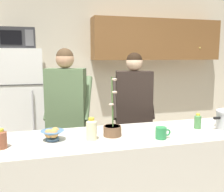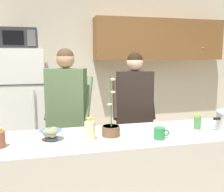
% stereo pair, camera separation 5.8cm
% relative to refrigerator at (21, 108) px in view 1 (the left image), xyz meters
% --- Properties ---
extents(back_wall_unit, '(6.00, 0.48, 2.60)m').
position_rel_refrigerator_xyz_m(back_wall_unit, '(1.25, 0.40, 0.58)').
color(back_wall_unit, beige).
rests_on(back_wall_unit, ground).
extents(kitchen_island, '(2.56, 0.68, 0.92)m').
position_rel_refrigerator_xyz_m(kitchen_island, '(1.00, -1.85, -0.38)').
color(kitchen_island, silver).
rests_on(kitchen_island, ground).
extents(refrigerator, '(0.64, 0.68, 1.68)m').
position_rel_refrigerator_xyz_m(refrigerator, '(0.00, 0.00, 0.00)').
color(refrigerator, white).
rests_on(refrigerator, ground).
extents(microwave, '(0.48, 0.37, 0.28)m').
position_rel_refrigerator_xyz_m(microwave, '(0.00, -0.02, 0.98)').
color(microwave, '#2D2D30').
rests_on(microwave, refrigerator).
extents(person_near_pot, '(0.60, 0.54, 1.67)m').
position_rel_refrigerator_xyz_m(person_near_pot, '(0.55, -1.04, 0.20)').
color(person_near_pot, black).
rests_on(person_near_pot, ground).
extents(person_by_sink, '(0.56, 0.49, 1.62)m').
position_rel_refrigerator_xyz_m(person_by_sink, '(1.32, -1.08, 0.17)').
color(person_by_sink, '#33384C').
rests_on(person_by_sink, ground).
extents(coffee_mug, '(0.13, 0.09, 0.10)m').
position_rel_refrigerator_xyz_m(coffee_mug, '(1.22, -2.02, 0.13)').
color(coffee_mug, '#2D8C4C').
rests_on(coffee_mug, kitchen_island).
extents(bread_bowl, '(0.18, 0.18, 0.10)m').
position_rel_refrigerator_xyz_m(bread_bowl, '(0.37, -1.84, 0.13)').
color(bread_bowl, '#4C7299').
rests_on(bread_bowl, kitchen_island).
extents(bottle_near_edge, '(0.09, 0.09, 0.14)m').
position_rel_refrigerator_xyz_m(bottle_near_edge, '(0.00, -1.92, 0.15)').
color(bottle_near_edge, brown).
rests_on(bottle_near_edge, kitchen_island).
extents(bottle_mid_counter, '(0.06, 0.06, 0.14)m').
position_rel_refrigerator_xyz_m(bottle_mid_counter, '(1.67, -1.84, 0.15)').
color(bottle_mid_counter, '#4C8C4C').
rests_on(bottle_mid_counter, kitchen_island).
extents(bottle_far_corner, '(0.09, 0.09, 0.18)m').
position_rel_refrigerator_xyz_m(bottle_far_corner, '(0.67, -1.90, 0.17)').
color(bottle_far_corner, beige).
rests_on(bottle_far_corner, kitchen_island).
extents(potted_orchid, '(0.15, 0.15, 0.49)m').
position_rel_refrigerator_xyz_m(potted_orchid, '(0.85, -1.85, 0.14)').
color(potted_orchid, brown).
rests_on(potted_orchid, kitchen_island).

